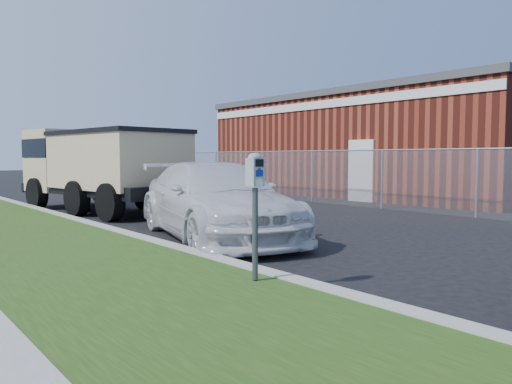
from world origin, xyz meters
TOP-DOWN VIEW (x-y plane):
  - ground at (0.00, 0.00)m, footprint 120.00×120.00m
  - chainlink_fence at (6.00, 7.00)m, footprint 0.06×30.06m
  - brick_building at (12.00, 8.00)m, footprint 9.20×14.20m
  - parking_meter at (-2.99, -0.96)m, footprint 0.22×0.17m
  - white_wagon at (-1.12, 2.66)m, footprint 3.28×5.49m
  - dump_truck at (-1.00, 8.87)m, footprint 3.13×6.42m

SIDE VIEW (x-z plane):
  - ground at x=0.00m, z-range 0.00..0.00m
  - white_wagon at x=-1.12m, z-range 0.00..1.49m
  - parking_meter at x=-2.99m, z-range 0.47..1.96m
  - chainlink_fence at x=6.00m, z-range -13.74..16.26m
  - dump_truck at x=-1.00m, z-range 0.15..2.57m
  - brick_building at x=12.00m, z-range 0.04..4.21m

